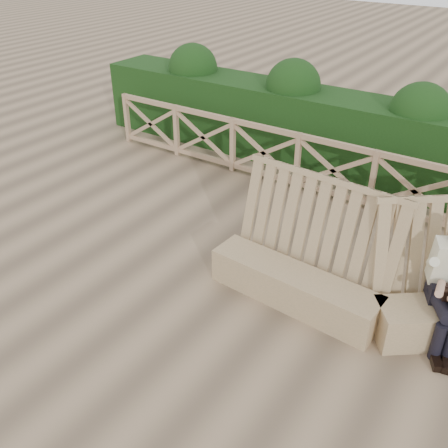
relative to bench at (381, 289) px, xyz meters
The scene contains 4 objects.
ground 2.04m from the bench, 153.82° to the right, with size 60.00×60.00×0.00m, color brown.
bench is the anchor object (origin of this frame).
guardrail 3.18m from the bench, 124.40° to the left, with size 10.10×0.09×1.10m.
hedge 4.23m from the bench, 115.15° to the left, with size 12.00×1.20×1.50m, color black.
Camera 1 is at (2.92, -4.28, 4.31)m, focal length 40.00 mm.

